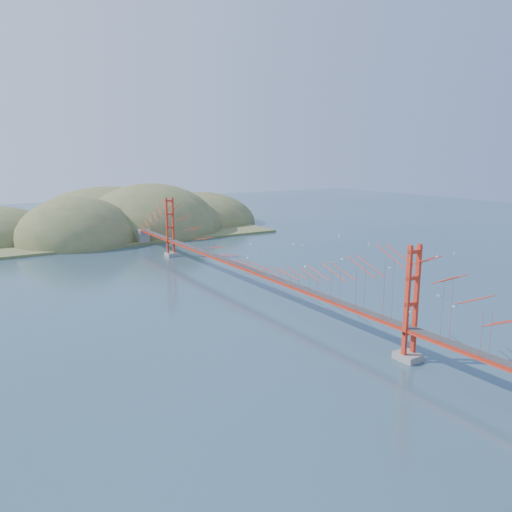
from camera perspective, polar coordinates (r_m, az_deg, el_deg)
ground at (r=74.67m, az=-0.69°, el=-3.98°), size 320.00×320.00×0.00m
bridge at (r=73.23m, az=-0.78°, el=1.34°), size 2.20×94.40×12.00m
far_headlands at (r=137.23m, az=-15.06°, el=2.87°), size 84.00×58.00×25.00m
sailboat_17 at (r=115.08m, az=18.38°, el=1.10°), size 0.67×0.67×0.74m
sailboat_14 at (r=90.32m, az=5.65°, el=-1.16°), size 0.55×0.61×0.69m
sailboat_8 at (r=125.46m, az=9.50°, el=2.37°), size 0.58×0.57×0.65m
sailboat_1 at (r=97.77m, az=9.80°, el=-0.28°), size 0.60×0.60×0.68m
sailboat_12 at (r=110.70m, az=-0.60°, el=1.29°), size 0.53×0.45×0.61m
sailboat_3 at (r=99.18m, az=-3.17°, el=0.05°), size 0.57×0.47×0.66m
sailboat_15 at (r=112.25m, az=4.30°, el=1.41°), size 0.64×0.64×0.69m
sailboat_16 at (r=92.31m, az=15.04°, el=-1.23°), size 0.57×0.57×0.61m
sailboat_0 at (r=72.04m, az=21.63°, el=-5.31°), size 0.46×0.49×0.55m
sailboat_5 at (r=104.72m, az=20.00°, el=-0.03°), size 0.53×0.57×0.64m
sailboat_6 at (r=76.36m, az=20.11°, el=-4.25°), size 0.57×0.57×0.60m
sailboat_9 at (r=113.91m, az=12.75°, el=1.30°), size 0.63×0.63×0.67m
sailboat_7 at (r=110.37m, az=5.37°, el=1.21°), size 0.55×0.55×0.60m
sailboat_11 at (r=109.24m, az=21.74°, el=0.31°), size 0.60×0.60×0.64m
sailboat_extra_0 at (r=97.23m, az=-0.94°, el=-0.17°), size 0.62×0.65×0.73m
sailboat_extra_1 at (r=67.81m, az=17.06°, el=-6.02°), size 0.51×0.59×0.67m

